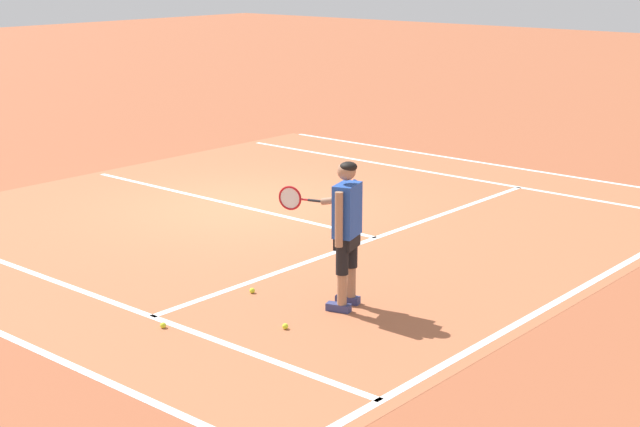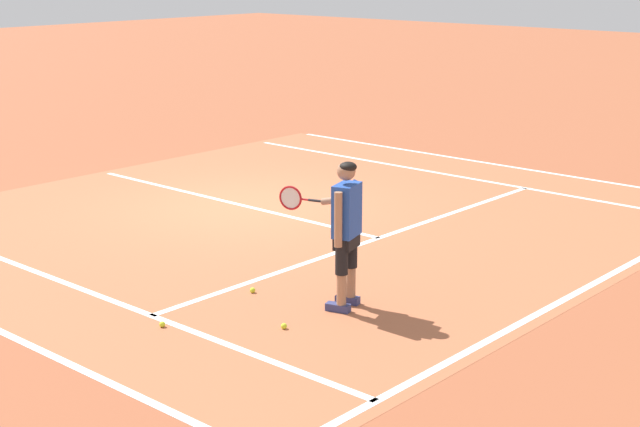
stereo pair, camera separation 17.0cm
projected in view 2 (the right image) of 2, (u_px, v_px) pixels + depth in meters
The scene contains 12 objects.
ground_plane at pixel (246, 206), 15.43m from camera, with size 80.00×80.00×0.00m, color #9E5133.
court_inner_surface at pixel (297, 219), 14.70m from camera, with size 10.98×10.01×0.00m, color #B2603D.
line_baseline at pixel (586, 288), 11.61m from camera, with size 10.98×0.10×0.01m, color white.
line_service at pixel (379, 238), 13.67m from camera, with size 8.23×0.10×0.01m, color white.
line_centre_service at pixel (226, 201), 15.73m from camera, with size 0.10×6.40×0.01m, color white.
line_singles_left at pixel (69, 284), 11.73m from camera, with size 0.10×9.61×0.01m, color white.
line_singles_right at pixel (449, 175), 17.67m from camera, with size 0.10×9.61×0.01m, color white.
line_doubles_right at pixel (489, 163), 18.66m from camera, with size 0.10×9.61×0.01m, color white.
tennis_player at pixel (345, 224), 10.72m from camera, with size 0.58×1.22×1.71m.
tennis_ball_near_feet at pixel (284, 326), 10.32m from camera, with size 0.07×0.07×0.07m, color #CCE02D.
tennis_ball_by_baseline at pixel (253, 290), 11.43m from camera, with size 0.07×0.07×0.07m, color #CCE02D.
tennis_ball_mid_court at pixel (162, 324), 10.37m from camera, with size 0.07×0.07×0.07m, color #CCE02D.
Camera 2 is at (-10.36, -10.82, 3.88)m, focal length 53.63 mm.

